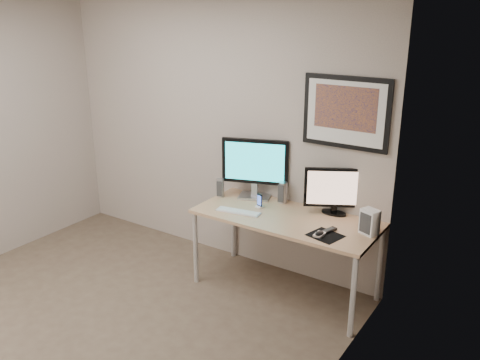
% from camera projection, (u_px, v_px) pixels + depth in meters
% --- Properties ---
extents(floor, '(3.60, 3.60, 0.00)m').
position_uv_depth(floor, '(93.00, 328.00, 4.07)').
color(floor, '#4B3C2F').
rests_on(floor, ground).
extents(room, '(3.60, 3.60, 3.60)m').
position_uv_depth(room, '(119.00, 117.00, 3.90)').
color(room, white).
rests_on(room, ground).
extents(desk, '(1.60, 0.70, 0.73)m').
position_uv_depth(desk, '(286.00, 223.00, 4.41)').
color(desk, tan).
rests_on(desk, floor).
extents(framed_art, '(0.75, 0.04, 0.60)m').
position_uv_depth(framed_art, '(346.00, 112.00, 4.17)').
color(framed_art, black).
rests_on(framed_art, room).
extents(monitor_large, '(0.60, 0.28, 0.57)m').
position_uv_depth(monitor_large, '(255.00, 166.00, 4.71)').
color(monitor_large, '#AEAEB3').
rests_on(monitor_large, desk).
extents(monitor_tv, '(0.48, 0.29, 0.42)m').
position_uv_depth(monitor_tv, '(335.00, 190.00, 4.36)').
color(monitor_tv, black).
rests_on(monitor_tv, desk).
extents(speaker_left, '(0.09, 0.09, 0.18)m').
position_uv_depth(speaker_left, '(220.00, 188.00, 4.82)').
color(speaker_left, '#AEAEB3').
rests_on(speaker_left, desk).
extents(speaker_right, '(0.08, 0.08, 0.20)m').
position_uv_depth(speaker_right, '(283.00, 192.00, 4.66)').
color(speaker_right, '#AEAEB3').
rests_on(speaker_right, desk).
extents(phone_dock, '(0.07, 0.07, 0.13)m').
position_uv_depth(phone_dock, '(260.00, 201.00, 4.55)').
color(phone_dock, black).
rests_on(phone_dock, desk).
extents(keyboard, '(0.41, 0.17, 0.01)m').
position_uv_depth(keyboard, '(238.00, 212.00, 4.47)').
color(keyboard, silver).
rests_on(keyboard, desk).
extents(mousepad, '(0.29, 0.27, 0.00)m').
position_uv_depth(mousepad, '(325.00, 236.00, 4.01)').
color(mousepad, black).
rests_on(mousepad, desk).
extents(mouse, '(0.06, 0.11, 0.04)m').
position_uv_depth(mouse, '(319.00, 234.00, 4.00)').
color(mouse, black).
rests_on(mouse, mousepad).
extents(remote, '(0.10, 0.19, 0.02)m').
position_uv_depth(remote, '(327.00, 231.00, 4.07)').
color(remote, black).
rests_on(remote, desk).
extents(fan_unit, '(0.16, 0.14, 0.21)m').
position_uv_depth(fan_unit, '(370.00, 222.00, 4.01)').
color(fan_unit, white).
rests_on(fan_unit, desk).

